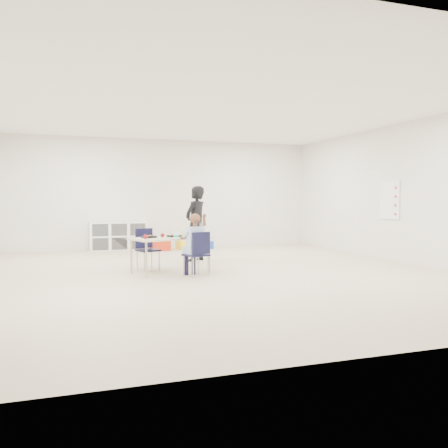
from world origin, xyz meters
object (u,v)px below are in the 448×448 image
object	(u,v)px
cubby_shelf	(118,236)
adult	(196,224)
chair_near	(196,254)
child	(196,241)
table	(171,255)

from	to	relation	value
cubby_shelf	adult	distance (m)	2.93
cubby_shelf	chair_near	bearing A→B (deg)	-80.14
child	cubby_shelf	size ratio (longest dim) A/B	0.83
chair_near	adult	bearing A→B (deg)	57.05
table	child	xyz separation A→B (m)	(0.31, -0.48, 0.27)
chair_near	cubby_shelf	world-z (taller)	chair_near
table	child	bearing A→B (deg)	-74.88
adult	cubby_shelf	bearing A→B (deg)	-102.74
adult	table	bearing A→B (deg)	20.39
chair_near	table	bearing A→B (deg)	105.12
chair_near	cubby_shelf	size ratio (longest dim) A/B	0.53
child	adult	distance (m)	1.94
child	adult	bearing A→B (deg)	57.05
table	chair_near	distance (m)	0.58
cubby_shelf	adult	xyz separation A→B (m)	(1.28, -2.60, 0.42)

